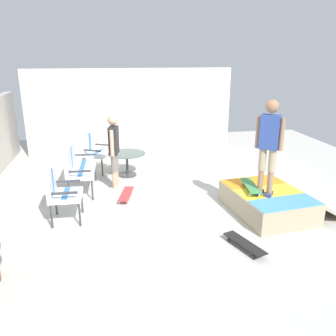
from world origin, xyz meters
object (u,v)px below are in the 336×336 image
object	(u,v)px
patio_chair_near_house	(93,148)
patio_table	(127,160)
person_skater	(269,141)
skateboard_on_ramp	(251,186)
skateboard_spare	(245,244)
person_watching	(114,147)
skate_ramp	(268,202)
skateboard_by_bench	(126,194)
patio_bench	(76,164)
patio_chair_by_wall	(59,189)

from	to	relation	value
patio_chair_near_house	patio_table	size ratio (longest dim) A/B	1.13
patio_chair_near_house	person_skater	bearing A→B (deg)	-135.65
person_skater	skateboard_on_ramp	size ratio (longest dim) A/B	2.08
patio_chair_near_house	patio_table	xyz separation A→B (m)	(-0.44, -0.80, -0.21)
patio_table	skateboard_spare	xyz separation A→B (m)	(-3.74, -1.54, -0.32)
skateboard_on_ramp	person_watching	bearing A→B (deg)	56.77
skate_ramp	skateboard_by_bench	xyz separation A→B (m)	(1.17, 2.59, -0.13)
person_watching	skate_ramp	bearing A→B (deg)	-121.51
skate_ramp	patio_bench	world-z (taller)	patio_bench
person_watching	person_skater	bearing A→B (deg)	-125.22
skateboard_on_ramp	patio_bench	bearing A→B (deg)	62.90
patio_chair_near_house	skateboard_by_bench	world-z (taller)	patio_chair_near_house
skate_ramp	skateboard_on_ramp	world-z (taller)	skateboard_on_ramp
patio_bench	patio_table	size ratio (longest dim) A/B	1.41
person_skater	skateboard_spare	bearing A→B (deg)	143.09
patio_table	person_watching	bearing A→B (deg)	160.45
patio_chair_by_wall	person_skater	world-z (taller)	person_skater
person_watching	skateboard_by_bench	xyz separation A→B (m)	(-0.54, -0.20, -0.88)
patio_bench	patio_chair_near_house	xyz separation A→B (m)	(1.26, -0.33, -0.00)
person_skater	skateboard_spare	world-z (taller)	person_skater
patio_chair_by_wall	skateboard_spare	bearing A→B (deg)	-117.30
patio_chair_by_wall	person_watching	world-z (taller)	person_watching
person_watching	skateboard_on_ramp	distance (m)	2.96
person_watching	person_skater	distance (m)	3.23
patio_chair_near_house	skateboard_spare	world-z (taller)	patio_chair_near_house
patio_table	skateboard_spare	world-z (taller)	patio_table
patio_bench	skateboard_on_ramp	world-z (taller)	patio_bench
patio_table	person_skater	distance (m)	3.71
patio_bench	person_skater	size ratio (longest dim) A/B	0.74
person_skater	person_watching	bearing A→B (deg)	54.78
patio_chair_near_house	skateboard_by_bench	distance (m)	2.05
skateboard_spare	skateboard_by_bench	bearing A→B (deg)	35.62
patio_bench	patio_table	bearing A→B (deg)	-54.14
patio_chair_near_house	patio_table	world-z (taller)	patio_chair_near_house
patio_chair_by_wall	skateboard_on_ramp	distance (m)	3.47
patio_bench	person_watching	size ratio (longest dim) A/B	0.77
patio_chair_by_wall	person_skater	bearing A→B (deg)	-97.42
patio_bench	patio_chair_by_wall	xyz separation A→B (m)	(-1.44, 0.20, -0.00)
patio_chair_by_wall	skateboard_spare	xyz separation A→B (m)	(-1.48, -2.87, -0.53)
skate_ramp	patio_bench	distance (m)	4.03
patio_chair_near_house	person_watching	bearing A→B (deg)	-159.83
patio_chair_by_wall	patio_table	bearing A→B (deg)	-30.54
patio_chair_near_house	skateboard_on_ramp	bearing A→B (deg)	-134.95
skate_ramp	person_skater	xyz separation A→B (m)	(-0.14, 0.17, 1.21)
patio_chair_near_house	person_skater	size ratio (longest dim) A/B	0.60
skate_ramp	patio_chair_near_house	bearing A→B (deg)	47.16
skate_ramp	skateboard_by_bench	world-z (taller)	skate_ramp
patio_chair_by_wall	patio_table	size ratio (longest dim) A/B	1.13
patio_chair_near_house	person_skater	distance (m)	4.51
patio_bench	skateboard_spare	size ratio (longest dim) A/B	1.54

